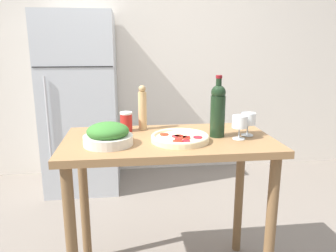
% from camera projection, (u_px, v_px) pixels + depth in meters
% --- Properties ---
extents(wall_back, '(6.40, 0.06, 2.60)m').
position_uv_depth(wall_back, '(147.00, 54.00, 3.52)').
color(wall_back, silver).
rests_on(wall_back, ground_plane).
extents(refrigerator, '(0.68, 0.71, 1.68)m').
position_uv_depth(refrigerator, '(81.00, 103.00, 3.17)').
color(refrigerator, '#B7BCC1').
rests_on(refrigerator, ground_plane).
extents(prep_counter, '(1.13, 0.61, 0.89)m').
position_uv_depth(prep_counter, '(169.00, 164.00, 1.82)').
color(prep_counter, olive).
rests_on(prep_counter, ground_plane).
extents(wine_bottle, '(0.08, 0.08, 0.34)m').
position_uv_depth(wine_bottle, '(218.00, 109.00, 1.78)').
color(wine_bottle, black).
rests_on(wine_bottle, prep_counter).
extents(wine_glass_near, '(0.08, 0.08, 0.13)m').
position_uv_depth(wine_glass_near, '(240.00, 123.00, 1.74)').
color(wine_glass_near, silver).
rests_on(wine_glass_near, prep_counter).
extents(wine_glass_far, '(0.08, 0.08, 0.13)m').
position_uv_depth(wine_glass_far, '(248.00, 120.00, 1.81)').
color(wine_glass_far, silver).
rests_on(wine_glass_far, prep_counter).
extents(pepper_mill, '(0.05, 0.05, 0.26)m').
position_uv_depth(pepper_mill, '(142.00, 108.00, 1.94)').
color(pepper_mill, tan).
rests_on(pepper_mill, prep_counter).
extents(salad_bowl, '(0.25, 0.25, 0.12)m').
position_uv_depth(salad_bowl, '(108.00, 135.00, 1.65)').
color(salad_bowl, silver).
rests_on(salad_bowl, prep_counter).
extents(homemade_pizza, '(0.31, 0.31, 0.04)m').
position_uv_depth(homemade_pizza, '(180.00, 138.00, 1.72)').
color(homemade_pizza, beige).
rests_on(homemade_pizza, prep_counter).
extents(salt_canister, '(0.07, 0.07, 0.11)m').
position_uv_depth(salt_canister, '(126.00, 122.00, 1.91)').
color(salt_canister, '#B2231E').
rests_on(salt_canister, prep_counter).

